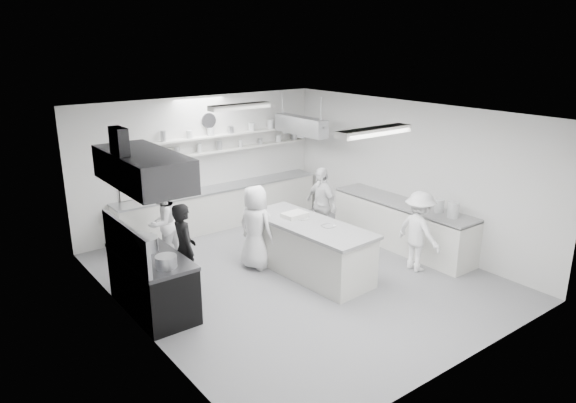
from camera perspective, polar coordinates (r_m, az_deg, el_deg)
floor at (r=9.85m, az=0.85°, el=-8.11°), size 6.00×7.00×0.02m
ceiling at (r=8.98m, az=0.94°, el=9.59°), size 6.00×7.00×0.02m
wall_back at (r=12.16m, az=-9.34°, el=4.16°), size 6.00×0.04×3.00m
wall_front at (r=7.05m, az=18.80°, el=-6.31°), size 6.00×0.04×3.00m
wall_left at (r=7.91m, az=-16.53°, el=-3.51°), size 0.04×7.00×3.00m
wall_right at (r=11.33m, az=12.95°, el=2.99°), size 0.04×7.00×3.00m
stove at (r=8.79m, az=-14.45°, el=-8.64°), size 0.80×1.80×0.90m
exhaust_hood at (r=8.16m, az=-15.45°, el=3.47°), size 0.85×2.00×0.50m
back_counter at (r=12.31m, az=-7.22°, el=-0.60°), size 5.00×0.60×0.92m
shelf_lower at (r=12.33m, az=-6.23°, el=5.66°), size 4.20×0.26×0.04m
shelf_upper at (r=12.26m, az=-6.29°, el=7.26°), size 4.20×0.26×0.04m
pass_through_window at (r=11.62m, az=-14.94°, el=2.94°), size 1.30×0.04×1.00m
wall_clock at (r=12.04m, az=-8.63°, el=8.68°), size 0.32×0.05×0.32m
right_counter at (r=11.25m, az=12.22°, el=-2.56°), size 0.74×3.30×0.94m
pot_rack at (r=12.17m, az=1.38°, el=8.24°), size 0.30×1.60×0.40m
light_fixture_front at (r=7.67m, az=9.33°, el=7.51°), size 1.30×0.25×0.10m
light_fixture_rear at (r=10.45m, az=-5.25°, el=10.22°), size 1.30×0.25×0.10m
prep_island at (r=9.80m, az=2.31°, el=-5.19°), size 1.11×2.59×0.93m
stove_pot at (r=8.73m, az=-15.28°, el=-4.63°), size 0.43×0.43×0.27m
cook_stove at (r=8.98m, az=-11.15°, el=-5.23°), size 0.49×0.66×1.64m
cook_back at (r=10.53m, az=-13.46°, el=-2.25°), size 0.95×0.89×1.56m
cook_island_left at (r=9.92m, az=-3.54°, el=-2.80°), size 0.69×0.89×1.62m
cook_island_right at (r=11.25m, az=3.62°, el=-0.33°), size 0.45×0.97×1.63m
cook_right at (r=10.11m, az=13.99°, el=-3.17°), size 0.65×1.04×1.54m
bowl_island_a at (r=9.49m, az=4.40°, el=-2.79°), size 0.24×0.24×0.06m
bowl_island_b at (r=9.83m, az=1.61°, el=-1.99°), size 0.22×0.22×0.07m
bowl_right at (r=10.77m, az=14.52°, el=-0.80°), size 0.32×0.32×0.06m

